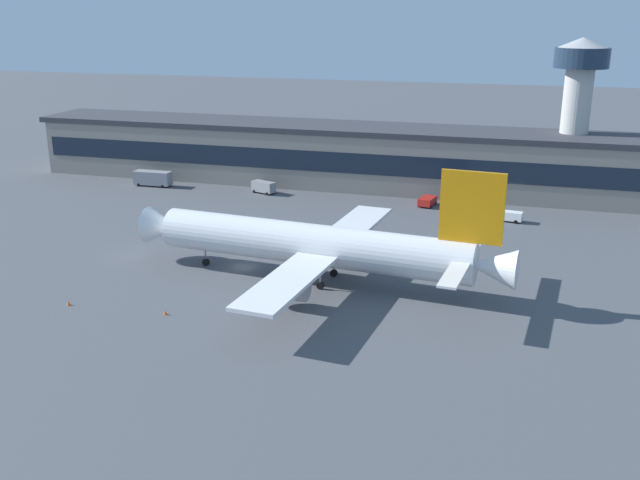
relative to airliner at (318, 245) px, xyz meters
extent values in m
plane|color=#4C4F54|center=(-12.73, 2.48, -5.56)|extent=(600.00, 600.00, 0.00)
cube|color=gray|center=(-12.73, 59.63, 0.55)|extent=(140.26, 16.22, 12.22)
cube|color=#38383D|center=(-12.73, 59.63, 7.25)|extent=(143.07, 16.54, 1.20)
cube|color=#192333|center=(-12.73, 51.48, 1.16)|extent=(137.46, 0.16, 4.40)
cylinder|color=white|center=(-0.88, 0.08, 0.02)|extent=(47.13, 10.15, 5.96)
cone|color=white|center=(-25.96, 2.35, 0.02)|extent=(5.86, 6.13, 5.67)
cone|color=white|center=(24.49, -2.21, 0.02)|extent=(7.02, 5.94, 5.37)
cube|color=orange|center=(21.42, -1.94, 7.77)|extent=(8.36, 1.25, 9.54)
cube|color=white|center=(20.33, -8.42, 0.91)|extent=(3.36, 10.91, 0.30)
cube|color=white|center=(21.51, 4.64, 0.91)|extent=(3.36, 10.91, 0.30)
cube|color=white|center=(-0.11, -13.55, -0.58)|extent=(7.87, 21.51, 0.50)
cube|color=white|center=(2.32, 13.35, -0.58)|extent=(7.87, 21.51, 0.50)
cylinder|color=#99999E|center=(-0.82, -10.32, -2.62)|extent=(5.20, 3.71, 3.28)
cylinder|color=#99999E|center=(1.04, 10.30, -2.62)|extent=(5.20, 3.71, 3.28)
cylinder|color=black|center=(-18.59, 1.68, -5.01)|extent=(1.14, 0.60, 1.10)
cylinder|color=slate|center=(-18.59, 1.68, -3.44)|extent=(0.24, 0.24, 2.60)
cylinder|color=black|center=(1.20, -2.80, -5.01)|extent=(1.14, 0.60, 1.10)
cylinder|color=slate|center=(1.20, -2.80, -3.44)|extent=(0.24, 0.24, 2.60)
cylinder|color=black|center=(1.69, 2.54, -5.01)|extent=(1.14, 0.60, 1.10)
cylinder|color=slate|center=(1.69, 2.54, -3.44)|extent=(0.24, 0.24, 2.60)
cylinder|color=#B7B7B2|center=(36.65, 62.88, 7.71)|extent=(5.70, 5.70, 26.55)
cylinder|color=#1E2D42|center=(36.65, 62.88, 22.99)|extent=(10.83, 10.83, 4.00)
cone|color=#A5A5A5|center=(36.65, 62.88, 25.99)|extent=(9.74, 9.74, 2.00)
cube|color=gray|center=(-52.25, 46.32, -3.71)|extent=(8.44, 2.93, 3.00)
cube|color=black|center=(-54.56, 46.28, -3.11)|extent=(2.98, 2.62, 0.75)
cylinder|color=black|center=(-55.17, 45.01, -5.21)|extent=(0.70, 0.31, 0.70)
cylinder|color=black|center=(-55.21, 47.53, -5.21)|extent=(0.70, 0.31, 0.70)
cylinder|color=black|center=(-49.29, 45.11, -5.21)|extent=(0.70, 0.31, 0.70)
cylinder|color=black|center=(-49.33, 47.63, -5.21)|extent=(0.70, 0.31, 0.70)
cube|color=gray|center=(-26.10, 47.02, -4.11)|extent=(5.63, 3.79, 2.20)
cube|color=black|center=(-27.45, 47.49, -3.67)|extent=(2.39, 2.51, 0.55)
cylinder|color=black|center=(-28.15, 46.68, -5.21)|extent=(0.76, 0.51, 0.70)
cylinder|color=black|center=(-27.49, 48.55, -5.21)|extent=(0.76, 0.51, 0.70)
cylinder|color=black|center=(-24.71, 45.48, -5.21)|extent=(0.76, 0.51, 0.70)
cylinder|color=black|center=(-24.06, 47.35, -5.21)|extent=(0.76, 0.51, 0.70)
cube|color=white|center=(24.75, 39.72, -4.41)|extent=(6.63, 2.95, 1.60)
cube|color=black|center=(23.01, 39.99, -4.09)|extent=(2.49, 2.16, 0.40)
cylinder|color=black|center=(22.40, 39.17, -5.21)|extent=(0.74, 0.40, 0.70)
cylinder|color=black|center=(22.67, 40.95, -5.21)|extent=(0.74, 0.40, 0.70)
cylinder|color=black|center=(26.82, 38.49, -5.21)|extent=(0.74, 0.40, 0.70)
cylinder|color=black|center=(27.10, 40.27, -5.21)|extent=(0.74, 0.40, 0.70)
cube|color=red|center=(9.28, 46.50, -4.51)|extent=(3.43, 5.19, 1.40)
cube|color=black|center=(9.52, 47.80, -4.23)|extent=(2.66, 2.09, 0.35)
cylinder|color=black|center=(8.43, 48.36, -5.21)|extent=(0.42, 0.74, 0.70)
cylinder|color=black|center=(10.74, 47.94, -5.21)|extent=(0.42, 0.74, 0.70)
cylinder|color=black|center=(7.83, 45.06, -5.21)|extent=(0.42, 0.74, 0.70)
cylinder|color=black|center=(10.13, 44.64, -5.21)|extent=(0.42, 0.74, 0.70)
cone|color=#F2590C|center=(-15.67, -16.98, -5.27)|extent=(0.47, 0.47, 0.58)
cone|color=#F2590C|center=(-29.61, -17.81, -5.26)|extent=(0.48, 0.48, 0.60)
camera|label=1|loc=(27.49, -93.05, 32.22)|focal=40.05mm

